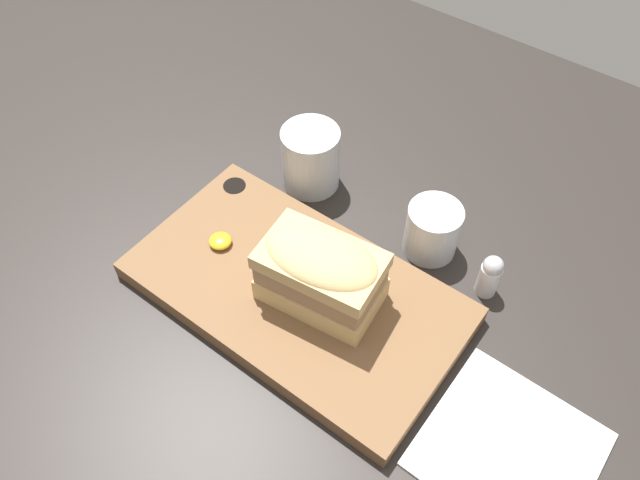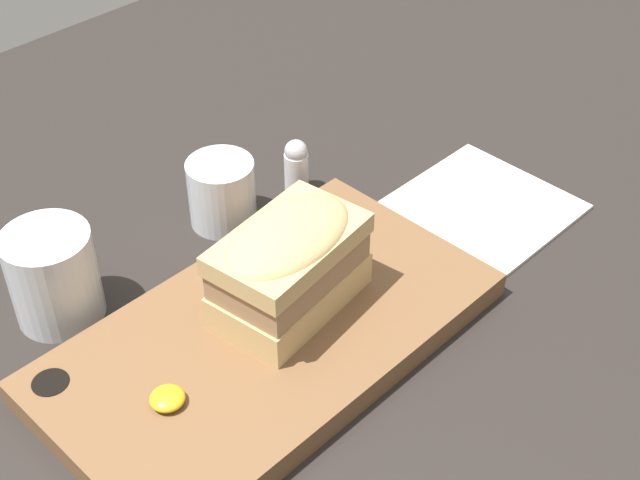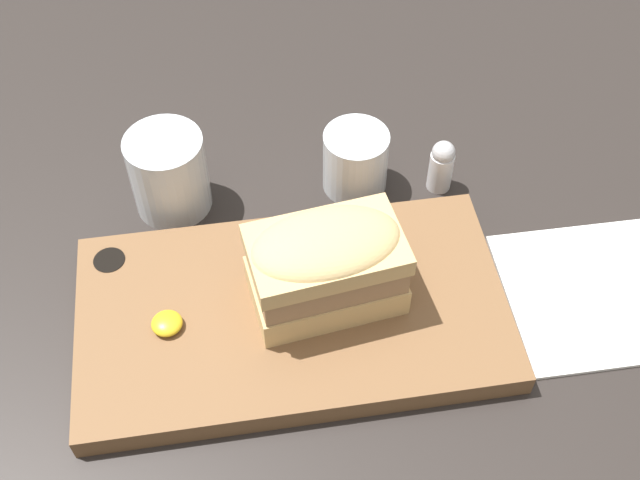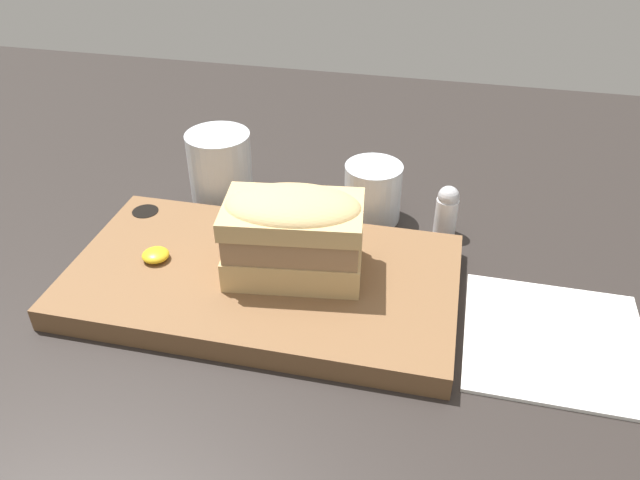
{
  "view_description": "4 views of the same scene",
  "coord_description": "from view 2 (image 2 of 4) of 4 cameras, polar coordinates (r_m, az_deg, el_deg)",
  "views": [
    {
      "loc": [
        17.61,
        -33.59,
        65.74
      ],
      "look_at": [
        -8.66,
        1.38,
        11.01
      ],
      "focal_mm": 35.0,
      "sensor_mm": 36.0,
      "label": 1
    },
    {
      "loc": [
        -45.81,
        -43.13,
        59.41
      ],
      "look_at": [
        -3.66,
        -1.92,
        10.48
      ],
      "focal_mm": 50.0,
      "sensor_mm": 36.0,
      "label": 2
    },
    {
      "loc": [
        -13.69,
        -43.35,
        66.15
      ],
      "look_at": [
        -6.86,
        1.01,
        10.11
      ],
      "focal_mm": 45.0,
      "sensor_mm": 36.0,
      "label": 3
    },
    {
      "loc": [
        7.02,
        -50.1,
        43.61
      ],
      "look_at": [
        -4.0,
        -0.96,
        8.62
      ],
      "focal_mm": 35.0,
      "sensor_mm": 36.0,
      "label": 4
    }
  ],
  "objects": [
    {
      "name": "water_glass",
      "position": [
        0.83,
        -16.62,
        -2.52
      ],
      "size": [
        7.96,
        7.96,
        9.05
      ],
      "color": "silver",
      "rests_on": "dining_table"
    },
    {
      "name": "mustard_dollop",
      "position": [
        0.72,
        -9.74,
        -9.96
      ],
      "size": [
        2.85,
        2.85,
        1.14
      ],
      "color": "gold",
      "rests_on": "serving_board"
    },
    {
      "name": "wine_glass",
      "position": [
        0.91,
        -6.29,
        2.93
      ],
      "size": [
        6.88,
        6.88,
        7.1
      ],
      "color": "silver",
      "rests_on": "dining_table"
    },
    {
      "name": "salt_shaker",
      "position": [
        0.95,
        -1.53,
        4.78
      ],
      "size": [
        2.6,
        2.6,
        6.31
      ],
      "color": "white",
      "rests_on": "dining_table"
    },
    {
      "name": "sandwich",
      "position": [
        0.76,
        -2.0,
        -1.39
      ],
      "size": [
        14.5,
        9.91,
        9.13
      ],
      "rotation": [
        0.0,
        0.0,
        0.13
      ],
      "color": "tan",
      "rests_on": "serving_board"
    },
    {
      "name": "napkin",
      "position": [
        0.95,
        10.31,
        2.07
      ],
      "size": [
        16.86,
        16.69,
        0.4
      ],
      "rotation": [
        0.0,
        0.0,
        -0.01
      ],
      "color": "white",
      "rests_on": "dining_table"
    },
    {
      "name": "serving_board",
      "position": [
        0.78,
        -3.35,
        -6.13
      ],
      "size": [
        39.77,
        21.89,
        2.54
      ],
      "color": "brown",
      "rests_on": "dining_table"
    },
    {
      "name": "dining_table",
      "position": [
        0.86,
        0.8,
        -3.18
      ],
      "size": [
        194.74,
        127.89,
        2.0
      ],
      "color": "#282321",
      "rests_on": "ground"
    }
  ]
}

